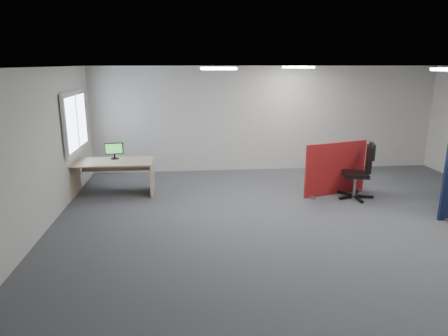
{
  "coord_description": "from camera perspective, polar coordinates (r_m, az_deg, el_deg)",
  "views": [
    {
      "loc": [
        -2.07,
        -6.73,
        2.76
      ],
      "look_at": [
        -1.45,
        -0.07,
        1.0
      ],
      "focal_mm": 32.0,
      "sensor_mm": 36.0,
      "label": 1
    }
  ],
  "objects": [
    {
      "name": "ceiling_lights",
      "position": [
        7.78,
        13.04,
        13.71
      ],
      "size": [
        4.1,
        4.1,
        0.04
      ],
      "color": "white",
      "rests_on": "ceiling"
    },
    {
      "name": "red_divider",
      "position": [
        8.89,
        15.64,
        -0.16
      ],
      "size": [
        1.47,
        0.49,
        1.14
      ],
      "rotation": [
        0.0,
        0.0,
        0.3
      ],
      "color": "maroon",
      "rests_on": "floor"
    },
    {
      "name": "second_desk",
      "position": [
        8.95,
        -15.52,
        -0.05
      ],
      "size": [
        1.7,
        0.85,
        0.73
      ],
      "color": "tan",
      "rests_on": "floor"
    },
    {
      "name": "ceiling",
      "position": [
        7.04,
        12.12,
        13.94
      ],
      "size": [
        9.0,
        7.0,
        0.02
      ],
      "primitive_type": "cube",
      "color": "white",
      "rests_on": "wall_back"
    },
    {
      "name": "monitor_second",
      "position": [
        9.02,
        -15.4,
        2.49
      ],
      "size": [
        0.39,
        0.18,
        0.36
      ],
      "rotation": [
        0.0,
        0.0,
        0.12
      ],
      "color": "black",
      "rests_on": "second_desk"
    },
    {
      "name": "window",
      "position": [
        9.13,
        -20.42,
        6.21
      ],
      "size": [
        0.06,
        1.7,
        1.3
      ],
      "color": "white",
      "rests_on": "wall_left"
    },
    {
      "name": "wall_front",
      "position": [
        4.09,
        25.69,
        -6.98
      ],
      "size": [
        9.0,
        0.02,
        2.7
      ],
      "primitive_type": "cube",
      "color": "silver",
      "rests_on": "floor"
    },
    {
      "name": "office_chair",
      "position": [
        8.75,
        19.15,
        0.02
      ],
      "size": [
        0.77,
        0.74,
        1.16
      ],
      "rotation": [
        0.0,
        0.0,
        -0.27
      ],
      "color": "black",
      "rests_on": "floor"
    },
    {
      "name": "wall_back",
      "position": [
        10.53,
        6.1,
        6.97
      ],
      "size": [
        9.0,
        0.02,
        2.7
      ],
      "primitive_type": "cube",
      "color": "silver",
      "rests_on": "floor"
    },
    {
      "name": "floor",
      "position": [
        7.57,
        11.02,
        -6.94
      ],
      "size": [
        9.0,
        9.0,
        0.0
      ],
      "primitive_type": "plane",
      "color": "#505358",
      "rests_on": "ground"
    },
    {
      "name": "wall_left",
      "position": [
        7.3,
        -24.69,
        2.24
      ],
      "size": [
        0.02,
        7.0,
        2.7
      ],
      "primitive_type": "cube",
      "color": "silver",
      "rests_on": "floor"
    }
  ]
}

